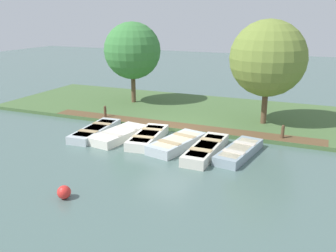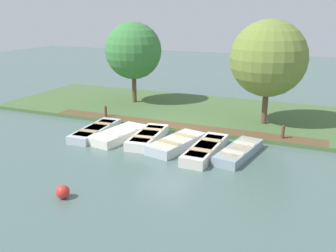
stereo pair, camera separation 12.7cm
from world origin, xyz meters
name	(u,v)px [view 1 (the left image)]	position (x,y,z in m)	size (l,w,h in m)	color
ground_plane	(165,138)	(0.00, 0.00, 0.00)	(80.00, 80.00, 0.00)	#4C6660
shore_bank	(198,111)	(-5.00, 0.00, 0.09)	(8.00, 24.00, 0.19)	#476638
dock_walkway	(177,127)	(-1.53, 0.00, 0.10)	(1.02, 14.31, 0.19)	brown
rowboat_0	(95,131)	(0.89, -3.28, 0.19)	(3.53, 1.24, 0.39)	#B2BCC1
rowboat_1	(119,135)	(1.00, -1.91, 0.20)	(3.20, 1.72, 0.41)	silver
rowboat_2	(148,137)	(0.82, -0.48, 0.21)	(3.22, 1.39, 0.43)	silver
rowboat_3	(177,143)	(1.08, 1.06, 0.22)	(3.24, 1.84, 0.43)	#B2BCC1
rowboat_4	(206,149)	(1.32, 2.45, 0.22)	(3.57, 1.04, 0.44)	beige
rowboat_5	(239,151)	(0.99, 3.77, 0.20)	(3.27, 1.47, 0.40)	#8C9EA8
mooring_post_near	(105,113)	(-1.53, -4.23, 0.41)	(0.15, 0.15, 0.81)	brown
mooring_post_far	(283,133)	(-1.53, 5.19, 0.41)	(0.15, 0.15, 0.81)	brown
buoy	(64,192)	(6.83, -0.51, 0.22)	(0.44, 0.44, 0.44)	red
park_tree_far_left	(132,51)	(-5.30, -4.47, 3.43)	(3.50, 3.50, 5.19)	brown
park_tree_left	(268,58)	(-3.64, 3.99, 3.51)	(3.79, 3.79, 5.42)	brown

